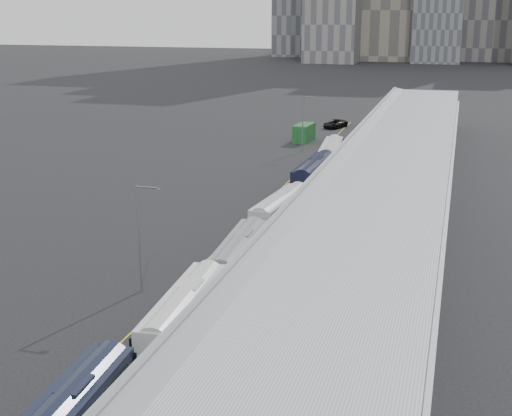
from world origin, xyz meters
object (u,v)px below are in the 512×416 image
at_px(bus_2, 184,319).
at_px(bus_6, 331,156).
at_px(bus_5, 314,177).
at_px(shipping_container, 304,133).
at_px(bus_4, 280,213).
at_px(street_lamp_near, 141,231).
at_px(street_lamp_far, 304,120).
at_px(bus_3, 239,260).
at_px(suv, 335,124).

relative_size(bus_2, bus_6, 1.00).
xyz_separation_m(bus_5, shipping_container, (-8.45, 32.94, -0.15)).
distance_m(bus_4, street_lamp_near, 21.47).
xyz_separation_m(bus_2, street_lamp_far, (-6.58, 68.03, 3.59)).
bearing_deg(bus_6, street_lamp_near, -101.76).
bearing_deg(bus_5, bus_3, -88.14).
bearing_deg(suv, shipping_container, -78.23).
relative_size(bus_3, street_lamp_near, 1.40).
height_order(bus_6, suv, bus_6).
bearing_deg(bus_4, bus_6, 96.17).
bearing_deg(street_lamp_near, shipping_container, 91.66).
bearing_deg(shipping_container, bus_3, -78.16).
distance_m(bus_5, suv, 49.08).
xyz_separation_m(bus_6, suv, (-5.40, 34.78, -0.74)).
bearing_deg(street_lamp_near, bus_6, 83.24).
relative_size(street_lamp_near, suv, 1.52).
relative_size(bus_6, street_lamp_far, 1.43).
distance_m(bus_3, suv, 80.50).
bearing_deg(bus_6, shipping_container, 108.01).
relative_size(bus_5, suv, 2.31).
height_order(bus_2, bus_4, bus_2).
distance_m(bus_4, bus_5, 16.71).
xyz_separation_m(bus_3, shipping_container, (-8.44, 64.50, -0.01)).
xyz_separation_m(street_lamp_near, shipping_container, (-2.03, 69.87, -3.60)).
bearing_deg(bus_2, bus_5, 86.61).
distance_m(bus_2, suv, 93.04).
xyz_separation_m(bus_4, street_lamp_far, (-6.43, 40.61, 3.65)).
xyz_separation_m(bus_2, suv, (-5.79, 92.86, -0.74)).
height_order(bus_4, street_lamp_near, street_lamp_near).
distance_m(bus_2, bus_5, 44.13).
distance_m(bus_4, street_lamp_far, 41.27).
height_order(bus_2, suv, bus_2).
relative_size(bus_4, suv, 2.11).
bearing_deg(bus_2, street_lamp_far, 92.13).
bearing_deg(suv, bus_2, -65.09).
bearing_deg(bus_4, street_lamp_near, -101.50).
distance_m(street_lamp_near, suv, 85.77).
bearing_deg(shipping_container, bus_4, -76.12).
relative_size(street_lamp_far, suv, 1.54).
bearing_deg(bus_6, bus_2, -94.61).
height_order(bus_2, bus_6, bus_6).
bearing_deg(bus_5, bus_4, -88.63).
distance_m(bus_6, suv, 35.21).
xyz_separation_m(bus_5, bus_6, (-0.39, 13.95, -0.10)).
bearing_deg(street_lamp_far, bus_6, -58.10).
bearing_deg(suv, street_lamp_near, -69.08).
bearing_deg(suv, bus_5, -61.88).
bearing_deg(shipping_container, bus_6, -62.60).
relative_size(bus_4, street_lamp_near, 1.39).
bearing_deg(street_lamp_far, bus_4, -81.00).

